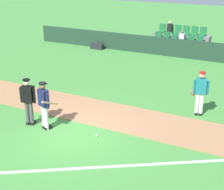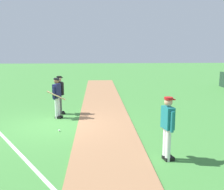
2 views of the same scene
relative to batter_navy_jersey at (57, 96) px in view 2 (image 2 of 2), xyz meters
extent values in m
plane|color=#42843A|center=(1.07, 0.05, -0.97)|extent=(80.00, 80.00, 0.00)
cube|color=#9E704C|center=(1.07, 2.04, -0.95)|extent=(28.00, 2.20, 0.03)
cube|color=white|center=(4.07, -0.45, -0.96)|extent=(10.17, 6.54, 0.01)
cylinder|color=white|center=(-0.08, 0.02, -0.52)|extent=(0.14, 0.14, 0.90)
cylinder|color=white|center=(0.07, -0.03, -0.52)|extent=(0.14, 0.14, 0.90)
cube|color=black|center=(-0.06, 0.08, -0.92)|extent=(0.20, 0.29, 0.10)
cube|color=black|center=(0.09, 0.03, -0.92)|extent=(0.20, 0.29, 0.10)
cube|color=#191E47|center=(-0.01, 0.00, 0.23)|extent=(0.45, 0.34, 0.60)
cylinder|color=#191E47|center=(-0.24, 0.08, 0.18)|extent=(0.09, 0.09, 0.55)
cylinder|color=#191E47|center=(0.23, -0.09, 0.18)|extent=(0.09, 0.09, 0.55)
sphere|color=brown|center=(-0.01, 0.00, 0.66)|extent=(0.22, 0.22, 0.22)
cylinder|color=black|center=(-0.01, 0.00, 0.76)|extent=(0.23, 0.23, 0.06)
cube|color=black|center=(0.03, 0.09, 0.73)|extent=(0.21, 0.17, 0.02)
cylinder|color=tan|center=(0.26, 0.00, 0.08)|extent=(0.10, 0.80, 0.41)
cylinder|color=#4C4C4C|center=(-0.80, 0.00, -0.52)|extent=(0.14, 0.14, 0.90)
cylinder|color=#4C4C4C|center=(-0.64, 0.04, -0.52)|extent=(0.14, 0.14, 0.90)
cube|color=black|center=(-0.81, 0.05, -0.92)|extent=(0.18, 0.28, 0.10)
cube|color=black|center=(-0.66, 0.09, -0.92)|extent=(0.18, 0.28, 0.10)
cube|color=black|center=(-0.72, 0.02, 0.23)|extent=(0.44, 0.31, 0.60)
cylinder|color=black|center=(-0.96, -0.05, 0.18)|extent=(0.09, 0.09, 0.55)
cylinder|color=black|center=(-0.48, 0.08, 0.18)|extent=(0.09, 0.09, 0.55)
sphere|color=beige|center=(-0.72, 0.02, 0.66)|extent=(0.22, 0.22, 0.22)
cylinder|color=black|center=(-0.72, 0.02, 0.76)|extent=(0.23, 0.23, 0.06)
cube|color=black|center=(-0.75, 0.11, 0.73)|extent=(0.20, 0.16, 0.02)
cube|color=black|center=(-0.75, 0.14, 0.23)|extent=(0.45, 0.19, 0.56)
cylinder|color=white|center=(4.49, 3.59, -0.52)|extent=(0.14, 0.14, 0.90)
cylinder|color=white|center=(4.65, 3.62, -0.52)|extent=(0.14, 0.14, 0.90)
cube|color=black|center=(4.48, 3.65, -0.92)|extent=(0.17, 0.28, 0.10)
cube|color=black|center=(4.63, 3.68, -0.92)|extent=(0.17, 0.28, 0.10)
cube|color=#197075|center=(4.57, 3.60, 0.23)|extent=(0.44, 0.30, 0.60)
cylinder|color=#197075|center=(4.32, 3.55, 0.18)|extent=(0.09, 0.09, 0.55)
cylinder|color=#197075|center=(4.81, 3.66, 0.18)|extent=(0.09, 0.09, 0.55)
sphere|color=tan|center=(4.57, 3.60, 0.66)|extent=(0.22, 0.22, 0.22)
cylinder|color=#B21919|center=(4.57, 3.60, 0.76)|extent=(0.23, 0.23, 0.06)
cube|color=#B21919|center=(4.55, 3.70, 0.73)|extent=(0.20, 0.16, 0.02)
ellipsoid|color=brown|center=(4.29, 3.59, -0.07)|extent=(0.22, 0.16, 0.28)
sphere|color=white|center=(1.88, 0.32, -0.93)|extent=(0.07, 0.07, 0.07)
camera|label=1|loc=(6.81, -8.23, 4.53)|focal=52.73mm
camera|label=2|loc=(11.33, 1.71, 2.10)|focal=42.49mm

